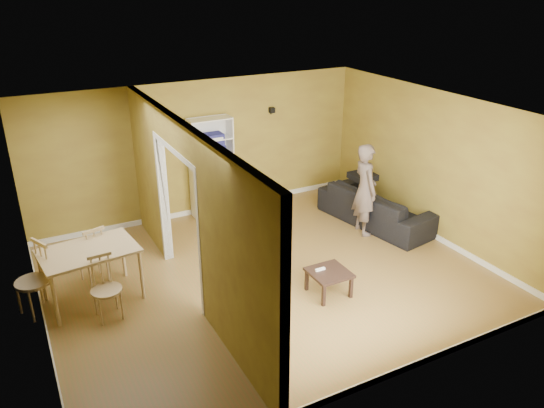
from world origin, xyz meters
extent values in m
plane|color=olive|center=(0.00, 0.00, 0.00)|extent=(6.50, 6.50, 0.00)
plane|color=white|center=(0.00, 0.00, 2.60)|extent=(6.50, 6.50, 0.00)
plane|color=olive|center=(0.00, 2.75, 1.30)|extent=(6.50, 0.00, 6.50)
plane|color=olive|center=(0.00, -2.75, 1.30)|extent=(6.50, 0.00, 6.50)
plane|color=olive|center=(-3.25, 0.00, 1.30)|extent=(0.00, 5.50, 5.50)
plane|color=olive|center=(3.25, 0.00, 1.30)|extent=(0.00, 5.50, 5.50)
cube|color=black|center=(1.50, 2.69, 1.90)|extent=(0.10, 0.10, 0.10)
imported|color=#2A2A2C|center=(2.70, 0.75, 0.44)|extent=(2.46, 1.38, 0.88)
imported|color=slate|center=(2.25, 0.54, 0.99)|extent=(0.80, 0.68, 1.97)
cube|color=white|center=(-0.27, 2.56, 0.97)|extent=(0.02, 0.36, 1.93)
cube|color=white|center=(0.53, 2.56, 0.97)|extent=(0.02, 0.36, 1.93)
cube|color=white|center=(0.13, 2.72, 0.97)|extent=(0.81, 0.02, 1.93)
cube|color=white|center=(0.13, 2.56, 0.02)|extent=(0.77, 0.36, 0.02)
cube|color=white|center=(0.13, 2.56, 0.40)|extent=(0.77, 0.36, 0.02)
cube|color=white|center=(0.13, 2.56, 0.78)|extent=(0.77, 0.36, 0.02)
cube|color=white|center=(0.13, 2.56, 1.16)|extent=(0.77, 0.36, 0.02)
cube|color=white|center=(0.13, 2.56, 1.54)|extent=(0.77, 0.36, 0.02)
cube|color=white|center=(0.13, 2.56, 1.91)|extent=(0.77, 0.36, 0.02)
cube|color=#1D2E4D|center=(0.15, 2.56, 0.52)|extent=(0.43, 0.28, 0.22)
cube|color=#175D43|center=(0.08, 2.56, 0.89)|extent=(0.39, 0.25, 0.20)
cube|color=navy|center=(0.15, 2.56, 1.29)|extent=(0.46, 0.30, 0.24)
cube|color=navy|center=(0.14, 2.56, 1.51)|extent=(0.45, 0.29, 0.23)
cube|color=black|center=(0.57, -0.90, 0.35)|extent=(0.56, 0.56, 0.04)
cube|color=black|center=(0.33, -1.13, 0.17)|extent=(0.05, 0.05, 0.33)
cube|color=black|center=(0.80, -1.13, 0.17)|extent=(0.05, 0.05, 0.33)
cube|color=black|center=(0.33, -0.66, 0.17)|extent=(0.05, 0.05, 0.33)
cube|color=black|center=(0.80, -0.66, 0.17)|extent=(0.05, 0.05, 0.33)
cube|color=white|center=(0.47, -0.80, 0.39)|extent=(0.15, 0.04, 0.03)
cube|color=tan|center=(-2.52, 0.56, 0.79)|extent=(1.30, 0.87, 0.04)
cylinder|color=tan|center=(-3.12, 0.18, 0.39)|extent=(0.05, 0.05, 0.77)
cylinder|color=tan|center=(-1.93, 0.18, 0.39)|extent=(0.05, 0.05, 0.77)
cylinder|color=tan|center=(-3.12, 0.94, 0.39)|extent=(0.05, 0.05, 0.77)
cylinder|color=tan|center=(-1.93, 0.94, 0.39)|extent=(0.05, 0.05, 0.77)
camera|label=1|loc=(-3.27, -6.43, 4.33)|focal=35.00mm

